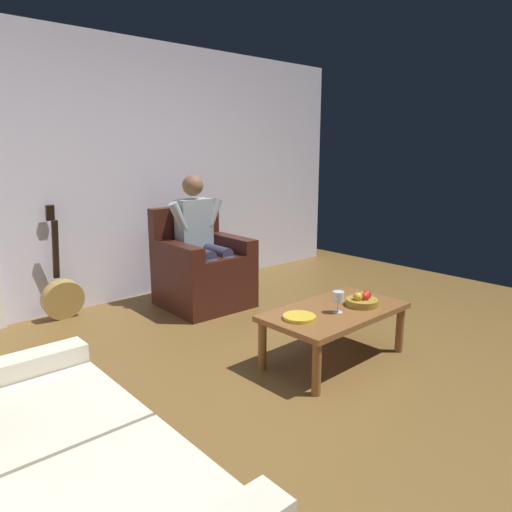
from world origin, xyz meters
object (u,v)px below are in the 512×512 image
object	(u,v)px
guitar	(62,295)
armchair	(202,271)
fruit_bowl	(362,300)
coffee_table	(335,316)
decorative_dish	(299,317)
wine_glass_near	(338,298)
person_seated	(202,237)

from	to	relation	value
guitar	armchair	bearing A→B (deg)	156.08
fruit_bowl	coffee_table	bearing A→B (deg)	-20.92
decorative_dish	coffee_table	bearing A→B (deg)	174.12
wine_glass_near	decorative_dish	xyz separation A→B (m)	(0.30, -0.10, -0.10)
wine_glass_near	person_seated	bearing A→B (deg)	-92.65
armchair	decorative_dish	world-z (taller)	armchair
coffee_table	fruit_bowl	size ratio (longest dim) A/B	4.58
wine_glass_near	fruit_bowl	size ratio (longest dim) A/B	0.66
decorative_dish	person_seated	bearing A→B (deg)	-102.81
fruit_bowl	decorative_dish	xyz separation A→B (m)	(0.55, -0.12, -0.03)
person_seated	fruit_bowl	distance (m)	1.80
coffee_table	fruit_bowl	xyz separation A→B (m)	(-0.21, 0.08, 0.09)
person_seated	guitar	xyz separation A→B (m)	(1.19, -0.54, -0.47)
fruit_bowl	decorative_dish	world-z (taller)	fruit_bowl
armchair	coffee_table	size ratio (longest dim) A/B	0.89
guitar	fruit_bowl	world-z (taller)	guitar
person_seated	guitar	world-z (taller)	person_seated
armchair	coffee_table	distance (m)	1.70
person_seated	decorative_dish	size ratio (longest dim) A/B	5.69
person_seated	decorative_dish	world-z (taller)	person_seated
armchair	wine_glass_near	world-z (taller)	armchair
guitar	fruit_bowl	bearing A→B (deg)	120.62
armchair	guitar	xyz separation A→B (m)	(1.19, -0.53, -0.12)
fruit_bowl	armchair	bearing A→B (deg)	-84.29
guitar	wine_glass_near	xyz separation A→B (m)	(-1.11, 2.29, 0.28)
coffee_table	decorative_dish	xyz separation A→B (m)	(0.34, -0.04, 0.06)
person_seated	guitar	distance (m)	1.39
armchair	guitar	world-z (taller)	guitar
person_seated	wine_glass_near	bearing A→B (deg)	89.24
coffee_table	guitar	size ratio (longest dim) A/B	1.04
armchair	person_seated	xyz separation A→B (m)	(0.00, 0.01, 0.35)
coffee_table	wine_glass_near	xyz separation A→B (m)	(0.05, 0.06, 0.16)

